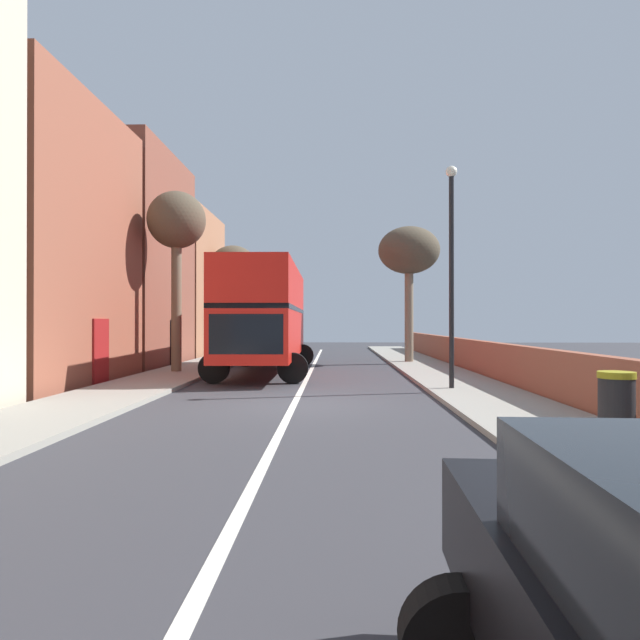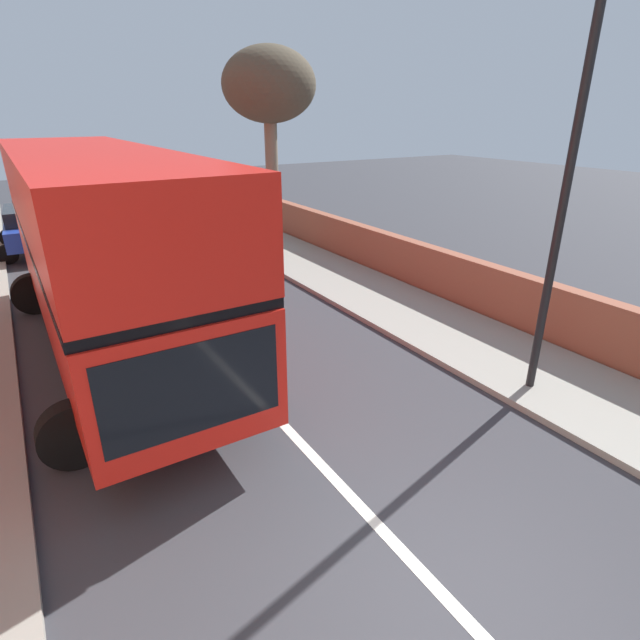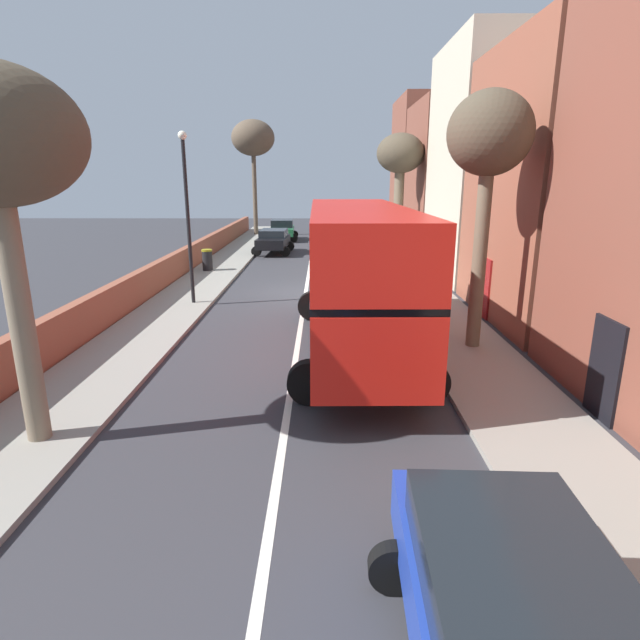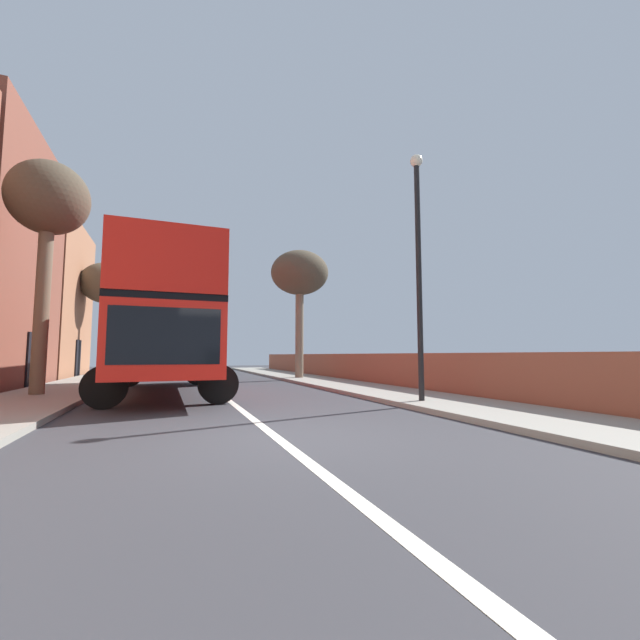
# 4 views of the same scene
# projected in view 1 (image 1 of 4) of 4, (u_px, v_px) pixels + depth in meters

# --- Properties ---
(ground_plane) EXTENTS (84.00, 84.00, 0.00)m
(ground_plane) POSITION_uv_depth(u_px,v_px,m) (294.00, 404.00, 13.29)
(ground_plane) COLOR #333338
(road_centre_line) EXTENTS (0.16, 54.00, 0.01)m
(road_centre_line) POSITION_uv_depth(u_px,v_px,m) (294.00, 404.00, 13.29)
(road_centre_line) COLOR silver
(road_centre_line) RESTS_ON ground
(sidewalk_left) EXTENTS (2.60, 60.00, 0.12)m
(sidewalk_left) POSITION_uv_depth(u_px,v_px,m) (94.00, 401.00, 13.42)
(sidewalk_left) COLOR gray
(sidewalk_left) RESTS_ON ground
(sidewalk_right) EXTENTS (2.60, 60.00, 0.12)m
(sidewalk_right) POSITION_uv_depth(u_px,v_px,m) (498.00, 402.00, 13.16)
(sidewalk_right) COLOR gray
(sidewalk_right) RESTS_ON ground
(boundary_wall_right) EXTENTS (0.36, 54.00, 1.30)m
(boundary_wall_right) POSITION_uv_depth(u_px,v_px,m) (563.00, 378.00, 13.12)
(boundary_wall_right) COLOR brown
(boundary_wall_right) RESTS_ON ground
(double_decker_bus) EXTENTS (3.66, 10.22, 4.06)m
(double_decker_bus) POSITION_uv_depth(u_px,v_px,m) (265.00, 313.00, 21.23)
(double_decker_bus) COLOR red
(double_decker_bus) RESTS_ON ground
(parked_car_blue_left_1) EXTENTS (2.62, 4.44, 1.62)m
(parked_car_blue_left_1) POSITION_uv_depth(u_px,v_px,m) (274.00, 341.00, 31.35)
(parked_car_blue_left_1) COLOR #1E389E
(parked_car_blue_left_1) RESTS_ON ground
(street_tree_right_1) EXTENTS (2.94, 2.94, 6.47)m
(street_tree_right_1) POSITION_uv_depth(u_px,v_px,m) (409.00, 253.00, 26.32)
(street_tree_right_1) COLOR #7A6B56
(street_tree_right_1) RESTS_ON sidewalk_right
(street_tree_left_2) EXTENTS (2.84, 2.84, 6.62)m
(street_tree_left_2) POSITION_uv_depth(u_px,v_px,m) (233.00, 268.00, 33.86)
(street_tree_left_2) COLOR #7A6B56
(street_tree_left_2) RESTS_ON sidewalk_left
(street_tree_left_4) EXTENTS (2.22, 2.22, 6.90)m
(street_tree_left_4) POSITION_uv_depth(u_px,v_px,m) (177.00, 226.00, 21.06)
(street_tree_left_4) COLOR brown
(street_tree_left_4) RESTS_ON sidewalk_left
(lamppost_right) EXTENTS (0.32, 0.32, 6.31)m
(lamppost_right) POSITION_uv_depth(u_px,v_px,m) (451.00, 258.00, 15.58)
(lamppost_right) COLOR black
(lamppost_right) RESTS_ON sidewalk_right
(litter_bin_right) EXTENTS (0.55, 0.55, 1.10)m
(litter_bin_right) POSITION_uv_depth(u_px,v_px,m) (617.00, 407.00, 8.40)
(litter_bin_right) COLOR black
(litter_bin_right) RESTS_ON sidewalk_right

